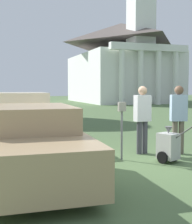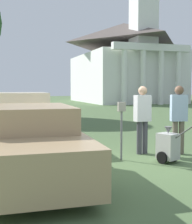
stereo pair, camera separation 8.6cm
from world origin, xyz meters
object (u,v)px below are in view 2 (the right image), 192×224
at_px(parked_car_tan, 29,141).
at_px(parked_car_cream, 18,121).
at_px(parked_car_sage, 12,114).
at_px(equipment_cart, 168,146).
at_px(person_supervisor, 179,115).
at_px(church, 125,58).
at_px(person_worker, 142,115).
at_px(parking_meter, 121,120).

distance_m(parked_car_tan, parked_car_cream, 3.16).
relative_size(parked_car_sage, equipment_cart, 4.75).
height_order(person_supervisor, equipment_cart, person_supervisor).
bearing_deg(equipment_cart, church, 48.77).
height_order(person_worker, person_supervisor, person_supervisor).
height_order(parked_car_tan, parked_car_sage, parked_car_sage).
xyz_separation_m(parked_car_tan, church, (14.82, 29.48, 4.80)).
distance_m(parked_car_sage, church, 27.96).
bearing_deg(person_supervisor, equipment_cart, 61.85).
bearing_deg(parked_car_sage, parked_car_cream, -87.48).
relative_size(parked_car_cream, person_worker, 2.73).
distance_m(equipment_cart, church, 32.21).
xyz_separation_m(parking_meter, church, (12.59, 29.03, 4.49)).
bearing_deg(parked_car_cream, equipment_cart, -43.50).
bearing_deg(church, parked_car_tan, -116.69).
xyz_separation_m(parked_car_tan, equipment_cart, (3.17, -0.12, -0.28)).
bearing_deg(church, person_supervisor, -110.69).
distance_m(person_supervisor, equipment_cart, 1.25).
bearing_deg(equipment_cart, parked_car_sage, 96.72).
relative_size(person_worker, person_supervisor, 0.99).
height_order(parked_car_cream, church, church).
height_order(parked_car_tan, equipment_cart, parked_car_tan).
bearing_deg(church, equipment_cart, -111.49).
height_order(parked_car_cream, person_worker, person_worker).
xyz_separation_m(parked_car_cream, church, (14.82, 26.31, 4.72)).
relative_size(parked_car_cream, equipment_cart, 4.89).
bearing_deg(equipment_cart, person_supervisor, 25.22).
xyz_separation_m(parked_car_cream, parked_car_sage, (-0.00, 3.08, -0.04)).
height_order(parked_car_sage, church, church).
bearing_deg(parked_car_tan, equipment_cart, 0.38).
xyz_separation_m(parked_car_cream, person_worker, (3.03, -2.22, 0.28)).
bearing_deg(parking_meter, church, 66.55).
distance_m(parked_car_cream, parked_car_sage, 3.08).
bearing_deg(parked_car_tan, parked_car_sage, 92.52).
relative_size(parked_car_cream, church, 0.21).
bearing_deg(parking_meter, person_supervisor, 6.55).
relative_size(parked_car_tan, equipment_cart, 5.35).
bearing_deg(person_worker, parked_car_cream, -40.25).
xyz_separation_m(person_worker, equipment_cart, (0.14, -1.06, -0.63)).
distance_m(person_supervisor, church, 31.14).
relative_size(parked_car_cream, parked_car_sage, 1.03).
distance_m(parked_car_cream, person_worker, 3.77).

